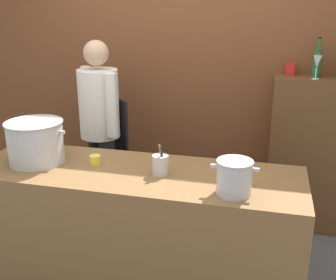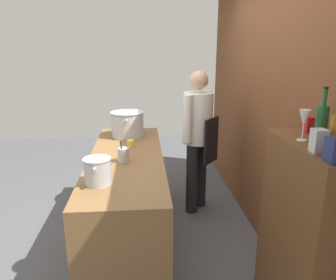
{
  "view_description": "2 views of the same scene",
  "coord_description": "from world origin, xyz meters",
  "px_view_note": "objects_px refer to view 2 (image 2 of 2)",
  "views": [
    {
      "loc": [
        0.81,
        -2.36,
        1.96
      ],
      "look_at": [
        0.12,
        0.42,
        0.98
      ],
      "focal_mm": 43.9,
      "sensor_mm": 36.0,
      "label": 1
    },
    {
      "loc": [
        2.95,
        0.16,
        1.9
      ],
      "look_at": [
        0.04,
        0.4,
        1.06
      ],
      "focal_mm": 34.32,
      "sensor_mm": 36.0,
      "label": 2
    }
  ],
  "objects_px": {
    "utensil_crock": "(123,155)",
    "stockpot_large": "(128,124)",
    "spice_tin_red": "(310,124)",
    "chef": "(198,132)",
    "butter_jar": "(131,143)",
    "wine_glass_wide": "(304,119)",
    "stockpot_small": "(98,171)",
    "spice_tin_navy": "(336,150)",
    "wine_bottle_amber": "(336,132)",
    "spice_tin_silver": "(319,141)",
    "wine_bottle_green": "(321,122)"
  },
  "relations": [
    {
      "from": "spice_tin_silver",
      "to": "spice_tin_navy",
      "type": "relative_size",
      "value": 1.01
    },
    {
      "from": "butter_jar",
      "to": "wine_glass_wide",
      "type": "bearing_deg",
      "value": 36.48
    },
    {
      "from": "stockpot_small",
      "to": "spice_tin_navy",
      "type": "distance_m",
      "value": 1.61
    },
    {
      "from": "stockpot_large",
      "to": "wine_bottle_amber",
      "type": "relative_size",
      "value": 1.61
    },
    {
      "from": "stockpot_small",
      "to": "wine_bottle_green",
      "type": "height_order",
      "value": "wine_bottle_green"
    },
    {
      "from": "utensil_crock",
      "to": "butter_jar",
      "type": "distance_m",
      "value": 0.48
    },
    {
      "from": "stockpot_large",
      "to": "spice_tin_red",
      "type": "distance_m",
      "value": 2.14
    },
    {
      "from": "chef",
      "to": "utensil_crock",
      "type": "distance_m",
      "value": 1.11
    },
    {
      "from": "chef",
      "to": "spice_tin_silver",
      "type": "distance_m",
      "value": 2.04
    },
    {
      "from": "stockpot_large",
      "to": "spice_tin_silver",
      "type": "bearing_deg",
      "value": 27.73
    },
    {
      "from": "utensil_crock",
      "to": "spice_tin_red",
      "type": "relative_size",
      "value": 2.01
    },
    {
      "from": "utensil_crock",
      "to": "stockpot_large",
      "type": "bearing_deg",
      "value": 179.6
    },
    {
      "from": "chef",
      "to": "butter_jar",
      "type": "relative_size",
      "value": 22.05
    },
    {
      "from": "wine_bottle_amber",
      "to": "wine_glass_wide",
      "type": "bearing_deg",
      "value": -160.27
    },
    {
      "from": "chef",
      "to": "wine_bottle_amber",
      "type": "xyz_separation_m",
      "value": [
        1.95,
        0.4,
        0.5
      ]
    },
    {
      "from": "chef",
      "to": "wine_glass_wide",
      "type": "bearing_deg",
      "value": -129.96
    },
    {
      "from": "butter_jar",
      "to": "spice_tin_red",
      "type": "height_order",
      "value": "spice_tin_red"
    },
    {
      "from": "butter_jar",
      "to": "wine_glass_wide",
      "type": "height_order",
      "value": "wine_glass_wide"
    },
    {
      "from": "spice_tin_red",
      "to": "spice_tin_navy",
      "type": "xyz_separation_m",
      "value": [
        0.58,
        -0.17,
        0.01
      ]
    },
    {
      "from": "chef",
      "to": "spice_tin_red",
      "type": "distance_m",
      "value": 1.68
    },
    {
      "from": "chef",
      "to": "spice_tin_red",
      "type": "height_order",
      "value": "chef"
    },
    {
      "from": "stockpot_small",
      "to": "spice_tin_red",
      "type": "distance_m",
      "value": 1.54
    },
    {
      "from": "stockpot_small",
      "to": "utensil_crock",
      "type": "distance_m",
      "value": 0.51
    },
    {
      "from": "wine_bottle_amber",
      "to": "spice_tin_red",
      "type": "xyz_separation_m",
      "value": [
        -0.41,
        0.07,
        -0.05
      ]
    },
    {
      "from": "chef",
      "to": "stockpot_small",
      "type": "bearing_deg",
      "value": -178.85
    },
    {
      "from": "utensil_crock",
      "to": "spice_tin_red",
      "type": "height_order",
      "value": "spice_tin_red"
    },
    {
      "from": "stockpot_large",
      "to": "spice_tin_red",
      "type": "bearing_deg",
      "value": 37.27
    },
    {
      "from": "chef",
      "to": "stockpot_small",
      "type": "xyz_separation_m",
      "value": [
        1.23,
        -0.98,
        0.04
      ]
    },
    {
      "from": "wine_bottle_amber",
      "to": "spice_tin_silver",
      "type": "distance_m",
      "value": 0.11
    },
    {
      "from": "utensil_crock",
      "to": "spice_tin_red",
      "type": "distance_m",
      "value": 1.57
    },
    {
      "from": "spice_tin_navy",
      "to": "stockpot_large",
      "type": "bearing_deg",
      "value": -153.89
    },
    {
      "from": "chef",
      "to": "spice_tin_red",
      "type": "bearing_deg",
      "value": -123.55
    },
    {
      "from": "chef",
      "to": "spice_tin_red",
      "type": "xyz_separation_m",
      "value": [
        1.55,
        0.47,
        0.45
      ]
    },
    {
      "from": "wine_bottle_amber",
      "to": "spice_tin_silver",
      "type": "xyz_separation_m",
      "value": [
        0.01,
        -0.1,
        -0.04
      ]
    },
    {
      "from": "stockpot_large",
      "to": "butter_jar",
      "type": "bearing_deg",
      "value": 6.4
    },
    {
      "from": "stockpot_large",
      "to": "chef",
      "type": "bearing_deg",
      "value": 80.91
    },
    {
      "from": "spice_tin_red",
      "to": "spice_tin_silver",
      "type": "bearing_deg",
      "value": -22.4
    },
    {
      "from": "stockpot_large",
      "to": "wine_bottle_green",
      "type": "xyz_separation_m",
      "value": [
        1.88,
        1.23,
        0.43
      ]
    },
    {
      "from": "wine_bottle_amber",
      "to": "stockpot_large",
      "type": "bearing_deg",
      "value": -149.98
    },
    {
      "from": "utensil_crock",
      "to": "butter_jar",
      "type": "xyz_separation_m",
      "value": [
        -0.47,
        0.05,
        -0.03
      ]
    },
    {
      "from": "stockpot_small",
      "to": "spice_tin_navy",
      "type": "relative_size",
      "value": 2.19
    },
    {
      "from": "chef",
      "to": "butter_jar",
      "type": "distance_m",
      "value": 0.81
    },
    {
      "from": "stockpot_small",
      "to": "spice_tin_silver",
      "type": "height_order",
      "value": "spice_tin_silver"
    },
    {
      "from": "spice_tin_navy",
      "to": "butter_jar",
      "type": "bearing_deg",
      "value": -150.15
    },
    {
      "from": "butter_jar",
      "to": "spice_tin_red",
      "type": "xyz_separation_m",
      "value": [
        1.27,
        1.23,
        0.48
      ]
    },
    {
      "from": "utensil_crock",
      "to": "wine_glass_wide",
      "type": "height_order",
      "value": "wine_glass_wide"
    },
    {
      "from": "spice_tin_silver",
      "to": "stockpot_large",
      "type": "bearing_deg",
      "value": -152.27
    },
    {
      "from": "wine_glass_wide",
      "to": "spice_tin_navy",
      "type": "bearing_deg",
      "value": -3.57
    },
    {
      "from": "spice_tin_red",
      "to": "wine_bottle_green",
      "type": "bearing_deg",
      "value": -12.05
    },
    {
      "from": "wine_bottle_green",
      "to": "spice_tin_red",
      "type": "xyz_separation_m",
      "value": [
        -0.21,
        0.04,
        -0.06
      ]
    }
  ]
}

